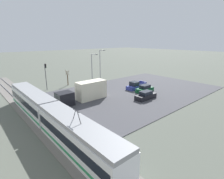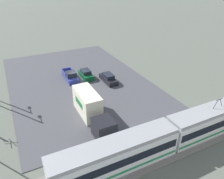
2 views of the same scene
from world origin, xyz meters
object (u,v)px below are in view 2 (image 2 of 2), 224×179
Objects in this scene: box_truck at (91,108)px; sedan_car_0 at (86,74)px; sedan_car_1 at (108,78)px; light_rail_tram at (170,135)px; pickup_truck at (70,76)px.

box_truck reaches higher than sedan_car_0.
sedan_car_1 is at bearing -127.41° from box_truck.
pickup_truck is at bearing -77.43° from light_rail_tram.
sedan_car_0 is 4.69m from sedan_car_1.
sedan_car_1 is at bearing 130.73° from sedan_car_0.
box_truck is 13.43m from sedan_car_0.
light_rail_tram is 5.95× the size of sedan_car_1.
box_truck is at bearing 85.54° from pickup_truck.
box_truck is 13.34m from pickup_truck.
sedan_car_0 is (2.06, -22.04, -1.01)m from light_rail_tram.
light_rail_tram is 11.06m from box_truck.
light_rail_tram reaches higher than box_truck.
light_rail_tram is 5.34× the size of pickup_truck.
light_rail_tram is 6.61× the size of sedan_car_0.
box_truck reaches higher than sedan_car_1.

